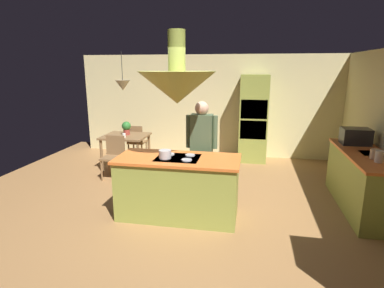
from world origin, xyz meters
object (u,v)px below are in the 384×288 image
(kitchen_island, at_px, (178,187))
(canister_sugar, at_px, (375,154))
(cup_on_table, at_px, (124,135))
(canister_flour, at_px, (380,157))
(chair_facing_island, at_px, (114,154))
(cooking_pot_on_cooktop, at_px, (165,154))
(potted_plant_on_table, at_px, (126,127))
(dining_table, at_px, (126,140))
(person_at_island, at_px, (202,144))
(oven_tower, at_px, (253,119))
(microwave_on_counter, at_px, (356,136))
(chair_by_back_wall, at_px, (136,140))

(kitchen_island, relative_size, canister_sugar, 12.76)
(cup_on_table, relative_size, canister_flour, 0.54)
(chair_facing_island, relative_size, cooking_pot_on_cooktop, 4.83)
(kitchen_island, bearing_deg, cup_on_table, 131.01)
(canister_sugar, bearing_deg, cup_on_table, 162.52)
(potted_plant_on_table, xyz_separation_m, canister_flour, (4.53, -1.87, 0.09))
(potted_plant_on_table, distance_m, canister_flour, 4.90)
(dining_table, bearing_deg, canister_flour, -21.66)
(person_at_island, bearing_deg, oven_tower, 71.50)
(kitchen_island, distance_m, potted_plant_on_table, 2.79)
(kitchen_island, height_order, canister_sugar, canister_sugar)
(kitchen_island, distance_m, cooking_pot_on_cooktop, 0.58)
(potted_plant_on_table, relative_size, cup_on_table, 3.33)
(potted_plant_on_table, relative_size, microwave_on_counter, 0.65)
(chair_facing_island, height_order, potted_plant_on_table, potted_plant_on_table)
(person_at_island, bearing_deg, canister_flour, -8.62)
(oven_tower, relative_size, potted_plant_on_table, 6.91)
(person_at_island, distance_m, chair_by_back_wall, 2.87)
(cup_on_table, height_order, canister_flour, canister_flour)
(chair_facing_island, height_order, cup_on_table, chair_facing_island)
(chair_facing_island, relative_size, potted_plant_on_table, 2.90)
(potted_plant_on_table, relative_size, cooking_pot_on_cooktop, 1.67)
(dining_table, height_order, cup_on_table, cup_on_table)
(oven_tower, distance_m, cooking_pot_on_cooktop, 3.60)
(chair_by_back_wall, distance_m, potted_plant_on_table, 0.72)
(person_at_island, bearing_deg, cup_on_table, 147.60)
(cup_on_table, bearing_deg, dining_table, 105.37)
(dining_table, height_order, cooking_pot_on_cooktop, cooking_pot_on_cooktop)
(person_at_island, height_order, cooking_pot_on_cooktop, person_at_island)
(person_at_island, distance_m, cooking_pot_on_cooktop, 0.92)
(cup_on_table, bearing_deg, oven_tower, 26.29)
(chair_by_back_wall, distance_m, canister_flour, 5.18)
(cooking_pot_on_cooktop, bearing_deg, chair_by_back_wall, 118.18)
(oven_tower, xyz_separation_m, dining_table, (-2.80, -1.14, -0.39))
(dining_table, height_order, canister_flour, canister_flour)
(oven_tower, bearing_deg, chair_facing_island, -147.44)
(microwave_on_counter, bearing_deg, kitchen_island, -153.70)
(cup_on_table, distance_m, canister_sugar, 4.70)
(dining_table, bearing_deg, person_at_island, -35.92)
(chair_facing_island, distance_m, chair_by_back_wall, 1.29)
(dining_table, xyz_separation_m, potted_plant_on_table, (0.01, 0.06, 0.28))
(chair_by_back_wall, bearing_deg, dining_table, 90.00)
(chair_facing_island, bearing_deg, kitchen_island, -40.57)
(person_at_island, bearing_deg, canister_sugar, -4.70)
(kitchen_island, bearing_deg, microwave_on_counter, 26.30)
(dining_table, distance_m, cup_on_table, 0.27)
(cup_on_table, bearing_deg, potted_plant_on_table, 100.55)
(chair_by_back_wall, bearing_deg, kitchen_island, 121.77)
(canister_sugar, bearing_deg, chair_facing_island, 167.84)
(oven_tower, bearing_deg, microwave_on_counter, -46.59)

